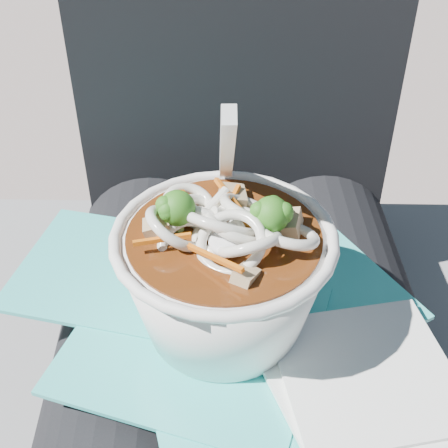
{
  "coord_description": "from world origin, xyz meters",
  "views": [
    {
      "loc": [
        -0.03,
        -0.36,
        1.03
      ],
      "look_at": [
        -0.02,
        -0.0,
        0.75
      ],
      "focal_mm": 50.0,
      "sensor_mm": 36.0,
      "label": 1
    }
  ],
  "objects_px": {
    "person_body": "(241,302)",
    "plastic_bag": "(247,341)",
    "stone_ledge": "(235,438)",
    "udon_bowl": "(224,269)",
    "lap": "(245,387)"
  },
  "relations": [
    {
      "from": "stone_ledge",
      "to": "plastic_bag",
      "type": "distance_m",
      "value": 0.44
    },
    {
      "from": "stone_ledge",
      "to": "udon_bowl",
      "type": "distance_m",
      "value": 0.49
    },
    {
      "from": "stone_ledge",
      "to": "udon_bowl",
      "type": "relative_size",
      "value": 4.95
    },
    {
      "from": "stone_ledge",
      "to": "person_body",
      "type": "distance_m",
      "value": 0.34
    },
    {
      "from": "stone_ledge",
      "to": "person_body",
      "type": "xyz_separation_m",
      "value": [
        0.0,
        -0.06,
        0.34
      ]
    },
    {
      "from": "plastic_bag",
      "to": "udon_bowl",
      "type": "height_order",
      "value": "udon_bowl"
    },
    {
      "from": "stone_ledge",
      "to": "lap",
      "type": "relative_size",
      "value": 2.08
    },
    {
      "from": "person_body",
      "to": "stone_ledge",
      "type": "bearing_deg",
      "value": 90.0
    },
    {
      "from": "stone_ledge",
      "to": "plastic_bag",
      "type": "relative_size",
      "value": 2.54
    },
    {
      "from": "lap",
      "to": "udon_bowl",
      "type": "distance_m",
      "value": 0.15
    },
    {
      "from": "stone_ledge",
      "to": "plastic_bag",
      "type": "height_order",
      "value": "plastic_bag"
    },
    {
      "from": "plastic_bag",
      "to": "udon_bowl",
      "type": "xyz_separation_m",
      "value": [
        -0.02,
        0.02,
        0.06
      ]
    },
    {
      "from": "lap",
      "to": "udon_bowl",
      "type": "height_order",
      "value": "udon_bowl"
    },
    {
      "from": "person_body",
      "to": "plastic_bag",
      "type": "bearing_deg",
      "value": -90.76
    },
    {
      "from": "lap",
      "to": "plastic_bag",
      "type": "distance_m",
      "value": 0.09
    }
  ]
}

